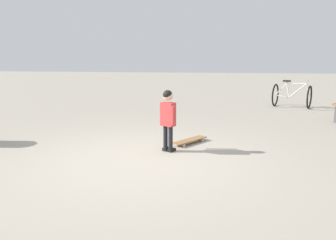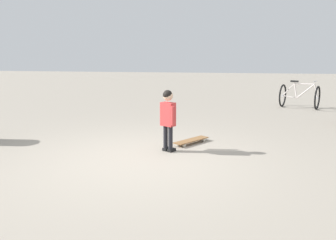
# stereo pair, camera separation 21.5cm
# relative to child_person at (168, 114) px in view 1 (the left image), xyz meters

# --- Properties ---
(ground_plane) EXTENTS (50.00, 50.00, 0.00)m
(ground_plane) POSITION_rel_child_person_xyz_m (0.38, 0.59, -0.66)
(ground_plane) COLOR #9E9384
(child_person) EXTENTS (0.28, 0.36, 1.06)m
(child_person) POSITION_rel_child_person_xyz_m (0.00, 0.00, 0.00)
(child_person) COLOR black
(child_person) RESTS_ON ground
(skateboard) EXTENTS (0.62, 0.75, 0.07)m
(skateboard) POSITION_rel_child_person_xyz_m (-0.35, -0.58, -0.60)
(skateboard) COLOR olive
(skateboard) RESTS_ON ground
(bicycle_far) EXTENTS (1.27, 1.09, 0.85)m
(bicycle_far) POSITION_rel_child_person_xyz_m (-3.20, -5.35, -0.28)
(bicycle_far) COLOR black
(bicycle_far) RESTS_ON ground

